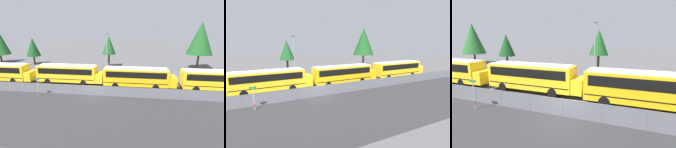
# 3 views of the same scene
# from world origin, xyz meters

# --- Properties ---
(ground_plane) EXTENTS (200.00, 200.00, 0.00)m
(ground_plane) POSITION_xyz_m (0.00, 0.00, 0.00)
(ground_plane) COLOR #4C4C4F
(road_strip) EXTENTS (94.12, 12.00, 0.01)m
(road_strip) POSITION_xyz_m (0.00, -6.00, 0.00)
(road_strip) COLOR #2B2B2D
(road_strip) RESTS_ON ground_plane
(fence) EXTENTS (60.19, 0.07, 1.47)m
(fence) POSITION_xyz_m (0.00, -0.00, 0.75)
(fence) COLOR #9EA0A5
(fence) RESTS_ON ground_plane
(school_bus_1) EXTENTS (11.42, 2.47, 3.25)m
(school_bus_1) POSITION_xyz_m (-5.48, 4.71, 1.94)
(school_bus_1) COLOR yellow
(school_bus_1) RESTS_ON ground_plane
(school_bus_2) EXTENTS (11.42, 2.47, 3.25)m
(school_bus_2) POSITION_xyz_m (6.16, 4.07, 1.94)
(school_bus_2) COLOR yellow
(school_bus_2) RESTS_ON ground_plane
(school_bus_3) EXTENTS (11.42, 2.47, 3.25)m
(school_bus_3) POSITION_xyz_m (18.26, 3.98, 1.94)
(school_bus_3) COLOR yellow
(school_bus_3) RESTS_ON ground_plane
(street_sign) EXTENTS (0.70, 0.09, 2.66)m
(street_sign) POSITION_xyz_m (-7.75, -1.34, 1.42)
(street_sign) COLOR #B7B7BC
(street_sign) RESTS_ON ground_plane
(light_pole) EXTENTS (0.60, 0.24, 8.22)m
(light_pole) POSITION_xyz_m (-0.10, 12.68, 4.49)
(light_pole) COLOR gray
(light_pole) RESTS_ON ground_plane
(tree_2) EXTENTS (5.52, 5.52, 10.65)m
(tree_2) POSITION_xyz_m (19.99, 18.45, 7.05)
(tree_2) COLOR #51381E
(tree_2) RESTS_ON ground_plane
(tree_3) EXTENTS (3.28, 3.28, 7.42)m
(tree_3) POSITION_xyz_m (-0.48, 18.03, 5.24)
(tree_3) COLOR #51381E
(tree_3) RESTS_ON ground_plane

